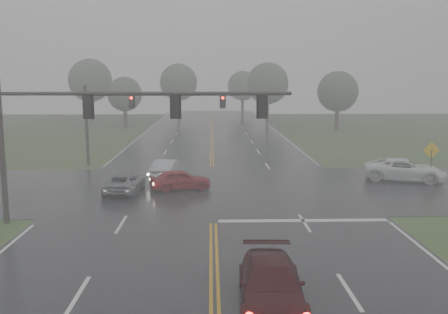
{
  "coord_description": "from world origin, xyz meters",
  "views": [
    {
      "loc": [
        -0.11,
        -9.64,
        7.08
      ],
      "look_at": [
        0.58,
        16.0,
        3.02
      ],
      "focal_mm": 40.0,
      "sensor_mm": 36.0,
      "label": 1
    }
  ],
  "objects_px": {
    "car_grey": "(125,192)",
    "signal_gantry_far": "(134,109)",
    "sedan_silver": "(168,179)",
    "sedan_maroon": "(271,306)",
    "signal_gantry_near": "(93,120)",
    "pickup_white": "(404,181)",
    "sedan_red": "(180,190)"
  },
  "relations": [
    {
      "from": "car_grey",
      "to": "signal_gantry_far",
      "type": "height_order",
      "value": "signal_gantry_far"
    },
    {
      "from": "sedan_silver",
      "to": "car_grey",
      "type": "xyz_separation_m",
      "value": [
        -2.36,
        -3.98,
        0.0
      ]
    },
    {
      "from": "sedan_maroon",
      "to": "signal_gantry_near",
      "type": "relative_size",
      "value": 0.34
    },
    {
      "from": "pickup_white",
      "to": "signal_gantry_near",
      "type": "bearing_deg",
      "value": 134.86
    },
    {
      "from": "sedan_red",
      "to": "signal_gantry_near",
      "type": "relative_size",
      "value": 0.27
    },
    {
      "from": "car_grey",
      "to": "pickup_white",
      "type": "bearing_deg",
      "value": -167.15
    },
    {
      "from": "sedan_silver",
      "to": "car_grey",
      "type": "distance_m",
      "value": 4.62
    },
    {
      "from": "sedan_maroon",
      "to": "sedan_silver",
      "type": "height_order",
      "value": "sedan_silver"
    },
    {
      "from": "sedan_silver",
      "to": "signal_gantry_near",
      "type": "bearing_deg",
      "value": 85.64
    },
    {
      "from": "signal_gantry_near",
      "to": "signal_gantry_far",
      "type": "xyz_separation_m",
      "value": [
        -0.53,
        16.65,
        -0.49
      ]
    },
    {
      "from": "sedan_red",
      "to": "sedan_silver",
      "type": "height_order",
      "value": "sedan_silver"
    },
    {
      "from": "signal_gantry_near",
      "to": "sedan_silver",
      "type": "bearing_deg",
      "value": 76.09
    },
    {
      "from": "sedan_silver",
      "to": "car_grey",
      "type": "relative_size",
      "value": 1.0
    },
    {
      "from": "signal_gantry_far",
      "to": "signal_gantry_near",
      "type": "bearing_deg",
      "value": -88.19
    },
    {
      "from": "sedan_red",
      "to": "signal_gantry_near",
      "type": "bearing_deg",
      "value": 137.2
    },
    {
      "from": "car_grey",
      "to": "sedan_maroon",
      "type": "bearing_deg",
      "value": 118.04
    },
    {
      "from": "signal_gantry_near",
      "to": "signal_gantry_far",
      "type": "distance_m",
      "value": 16.67
    },
    {
      "from": "sedan_red",
      "to": "sedan_silver",
      "type": "distance_m",
      "value": 3.63
    },
    {
      "from": "sedan_maroon",
      "to": "pickup_white",
      "type": "relative_size",
      "value": 0.89
    },
    {
      "from": "sedan_silver",
      "to": "sedan_maroon",
      "type": "bearing_deg",
      "value": 113.32
    },
    {
      "from": "sedan_red",
      "to": "signal_gantry_near",
      "type": "xyz_separation_m",
      "value": [
        -3.72,
        -7.13,
        5.09
      ]
    },
    {
      "from": "sedan_maroon",
      "to": "sedan_silver",
      "type": "bearing_deg",
      "value": 106.14
    },
    {
      "from": "signal_gantry_far",
      "to": "sedan_silver",
      "type": "bearing_deg",
      "value": -62.49
    },
    {
      "from": "pickup_white",
      "to": "signal_gantry_far",
      "type": "height_order",
      "value": "signal_gantry_far"
    },
    {
      "from": "sedan_red",
      "to": "signal_gantry_far",
      "type": "relative_size",
      "value": 0.31
    },
    {
      "from": "sedan_silver",
      "to": "pickup_white",
      "type": "height_order",
      "value": "pickup_white"
    },
    {
      "from": "sedan_silver",
      "to": "signal_gantry_far",
      "type": "xyz_separation_m",
      "value": [
        -3.15,
        6.05,
        4.61
      ]
    },
    {
      "from": "sedan_maroon",
      "to": "signal_gantry_near",
      "type": "xyz_separation_m",
      "value": [
        -7.53,
        9.44,
        5.09
      ]
    },
    {
      "from": "car_grey",
      "to": "signal_gantry_far",
      "type": "bearing_deg",
      "value": -81.78
    },
    {
      "from": "sedan_maroon",
      "to": "pickup_white",
      "type": "distance_m",
      "value": 22.37
    },
    {
      "from": "sedan_maroon",
      "to": "signal_gantry_near",
      "type": "distance_m",
      "value": 13.11
    },
    {
      "from": "pickup_white",
      "to": "signal_gantry_far",
      "type": "xyz_separation_m",
      "value": [
        -19.7,
        6.98,
        4.61
      ]
    }
  ]
}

